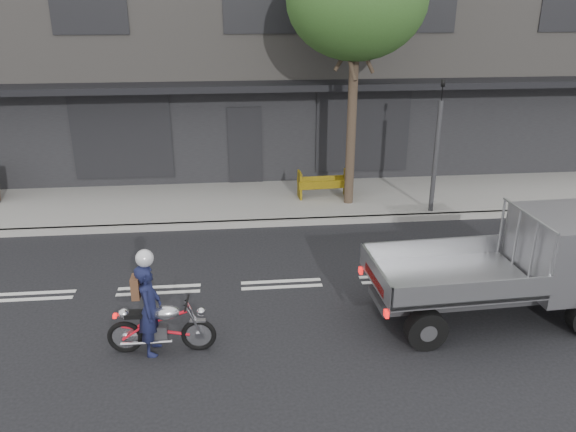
# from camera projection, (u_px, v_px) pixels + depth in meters

# --- Properties ---
(ground) EXTENTS (80.00, 80.00, 0.00)m
(ground) POSITION_uv_depth(u_px,v_px,m) (282.00, 284.00, 11.15)
(ground) COLOR black
(ground) RESTS_ON ground
(sidewalk) EXTENTS (32.00, 3.20, 0.15)m
(sidewalk) POSITION_uv_depth(u_px,v_px,m) (266.00, 201.00, 15.48)
(sidewalk) COLOR gray
(sidewalk) RESTS_ON ground
(kerb) EXTENTS (32.00, 0.20, 0.15)m
(kerb) POSITION_uv_depth(u_px,v_px,m) (270.00, 223.00, 14.00)
(kerb) COLOR gray
(kerb) RESTS_ON ground
(building_main) EXTENTS (26.00, 10.00, 8.00)m
(building_main) POSITION_uv_depth(u_px,v_px,m) (253.00, 37.00, 20.18)
(building_main) COLOR slate
(building_main) RESTS_ON ground
(street_tree) EXTENTS (3.40, 3.40, 6.74)m
(street_tree) POSITION_uv_depth(u_px,v_px,m) (357.00, 0.00, 13.34)
(street_tree) COLOR #382B21
(street_tree) RESTS_ON ground
(traffic_light_pole) EXTENTS (0.12, 0.12, 3.50)m
(traffic_light_pole) POSITION_uv_depth(u_px,v_px,m) (436.00, 155.00, 14.05)
(traffic_light_pole) COLOR #2D2D30
(traffic_light_pole) RESTS_ON ground
(motorcycle) EXTENTS (1.73, 0.50, 0.89)m
(motorcycle) POSITION_uv_depth(u_px,v_px,m) (161.00, 326.00, 8.90)
(motorcycle) COLOR black
(motorcycle) RESTS_ON ground
(rider) EXTENTS (0.39, 0.58, 1.53)m
(rider) POSITION_uv_depth(u_px,v_px,m) (150.00, 310.00, 8.77)
(rider) COLOR #15193A
(rider) RESTS_ON ground
(flatbed_ute) EXTENTS (4.29, 1.92, 1.95)m
(flatbed_ute) POSITION_uv_depth(u_px,v_px,m) (545.00, 257.00, 9.76)
(flatbed_ute) COLOR black
(flatbed_ute) RESTS_ON ground
(construction_barrier) EXTENTS (1.43, 0.64, 0.78)m
(construction_barrier) POSITION_uv_depth(u_px,v_px,m) (324.00, 186.00, 15.27)
(construction_barrier) COLOR #E3B40B
(construction_barrier) RESTS_ON sidewalk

